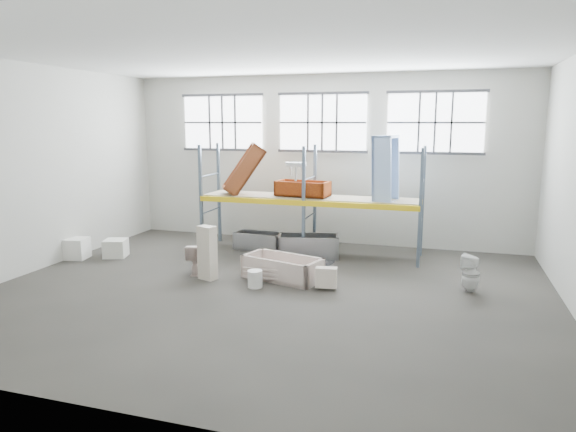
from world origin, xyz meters
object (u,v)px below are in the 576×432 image
at_px(cistern_tall, 207,253).
at_px(bucket, 255,279).
at_px(toilet_beige, 197,258).
at_px(steel_tub_right, 308,246).
at_px(toilet_white, 471,273).
at_px(blue_tub_upright, 386,170).
at_px(steel_tub_left, 259,241).
at_px(rust_tub_flat, 303,188).
at_px(carton_near, 75,248).
at_px(bathtub_beige, 283,268).

xyz_separation_m(cistern_tall, bucket, (1.27, -0.25, -0.44)).
height_order(toilet_beige, steel_tub_right, toilet_beige).
xyz_separation_m(toilet_white, blue_tub_upright, (-2.13, 2.18, 1.98)).
height_order(steel_tub_left, bucket, steel_tub_left).
bearing_deg(cistern_tall, toilet_white, 27.57).
xyz_separation_m(rust_tub_flat, carton_near, (-5.68, -2.38, -1.54)).
bearing_deg(blue_tub_upright, cistern_tall, -140.70).
xyz_separation_m(toilet_beige, bucket, (1.74, -0.59, -0.18)).
xyz_separation_m(bathtub_beige, carton_near, (-5.89, 0.10, 0.01)).
bearing_deg(blue_tub_upright, rust_tub_flat, -179.77).
bearing_deg(toilet_beige, steel_tub_left, -117.73).
relative_size(toilet_beige, toilet_white, 0.90).
bearing_deg(carton_near, bucket, -9.03).
bearing_deg(toilet_beige, bucket, 146.49).
distance_m(steel_tub_left, rust_tub_flat, 2.04).
bearing_deg(bucket, steel_tub_right, 81.23).
height_order(rust_tub_flat, blue_tub_upright, blue_tub_upright).
distance_m(toilet_beige, rust_tub_flat, 3.59).
distance_m(cistern_tall, rust_tub_flat, 3.55).
bearing_deg(carton_near, steel_tub_right, 18.89).
xyz_separation_m(blue_tub_upright, bucket, (-2.42, -3.26, -2.20)).
relative_size(bucket, carton_near, 0.59).
xyz_separation_m(bathtub_beige, toilet_white, (4.15, 0.31, 0.15)).
distance_m(toilet_beige, bucket, 1.84).
distance_m(toilet_white, steel_tub_left, 6.07).
xyz_separation_m(steel_tub_right, carton_near, (-5.94, -2.03, -0.02)).
distance_m(bathtub_beige, toilet_white, 4.17).
xyz_separation_m(toilet_white, carton_near, (-10.04, -0.21, -0.14)).
distance_m(rust_tub_flat, carton_near, 6.35).
xyz_separation_m(steel_tub_right, blue_tub_upright, (1.97, 0.36, 2.10)).
distance_m(steel_tub_left, blue_tub_upright, 4.13).
bearing_deg(blue_tub_upright, steel_tub_right, -169.70).
bearing_deg(rust_tub_flat, toilet_beige, -125.78).
bearing_deg(blue_tub_upright, steel_tub_left, -179.91).
distance_m(toilet_white, blue_tub_upright, 3.64).
bearing_deg(rust_tub_flat, steel_tub_left, 179.87).
height_order(toilet_white, steel_tub_right, toilet_white).
bearing_deg(steel_tub_left, bathtub_beige, -58.80).
height_order(toilet_white, steel_tub_left, toilet_white).
xyz_separation_m(toilet_white, rust_tub_flat, (-4.36, 2.18, 1.41)).
xyz_separation_m(steel_tub_right, rust_tub_flat, (-0.27, 0.35, 1.52)).
height_order(bathtub_beige, steel_tub_left, bathtub_beige).
bearing_deg(bathtub_beige, cistern_tall, -147.13).
relative_size(cistern_tall, toilet_white, 1.53).
bearing_deg(carton_near, rust_tub_flat, 22.76).
bearing_deg(blue_tub_upright, toilet_white, -45.71).
height_order(toilet_white, bucket, toilet_white).
bearing_deg(toilet_white, carton_near, -72.98).
xyz_separation_m(bathtub_beige, bucket, (-0.39, -0.77, -0.08)).
bearing_deg(steel_tub_right, carton_near, -161.11).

